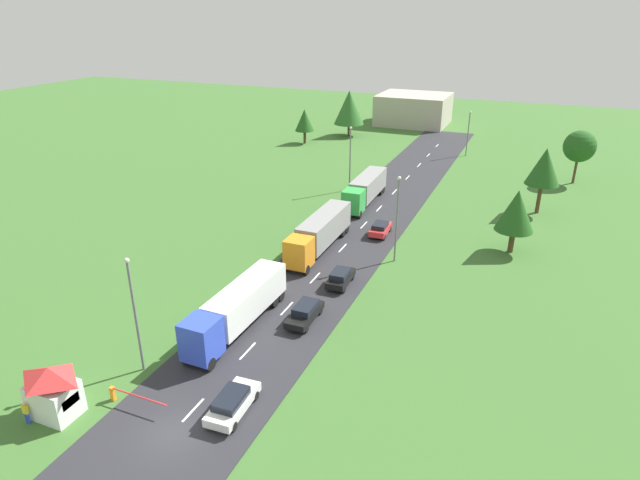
% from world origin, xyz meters
% --- Properties ---
extents(ground_plane, '(280.00, 280.00, 0.00)m').
position_xyz_m(ground_plane, '(0.00, 0.00, 0.00)').
color(ground_plane, '#3D6B2D').
extents(road, '(10.00, 140.00, 0.06)m').
position_xyz_m(road, '(0.00, 24.50, 0.03)').
color(road, '#2B2B30').
rests_on(road, ground).
extents(lane_marking_centre, '(0.16, 122.16, 0.01)m').
position_xyz_m(lane_marking_centre, '(0.00, 20.07, 0.07)').
color(lane_marking_centre, white).
rests_on(lane_marking_centre, road).
extents(truck_lead, '(2.70, 12.50, 3.55)m').
position_xyz_m(truck_lead, '(-2.28, 11.91, 2.07)').
color(truck_lead, blue).
rests_on(truck_lead, road).
extents(truck_second, '(2.52, 12.97, 3.64)m').
position_xyz_m(truck_second, '(-2.16, 28.93, 2.16)').
color(truck_second, orange).
rests_on(truck_second, road).
extents(truck_third, '(2.71, 12.36, 3.52)m').
position_xyz_m(truck_third, '(-2.39, 45.16, 2.10)').
color(truck_third, green).
rests_on(truck_third, road).
extents(car_lead, '(2.10, 4.64, 1.50)m').
position_xyz_m(car_lead, '(2.53, 3.06, 0.85)').
color(car_lead, white).
rests_on(car_lead, road).
extents(car_second, '(1.87, 4.56, 1.49)m').
position_xyz_m(car_second, '(2.27, 15.13, 0.84)').
color(car_second, black).
rests_on(car_second, road).
extents(car_third, '(1.90, 4.12, 1.52)m').
position_xyz_m(car_third, '(2.78, 22.25, 0.85)').
color(car_third, black).
rests_on(car_third, road).
extents(car_fourth, '(1.93, 4.00, 1.46)m').
position_xyz_m(car_fourth, '(2.70, 35.50, 0.83)').
color(car_fourth, red).
rests_on(car_fourth, road).
extents(guard_booth, '(3.34, 2.61, 3.67)m').
position_xyz_m(guard_booth, '(-7.98, -1.47, 1.87)').
color(guard_booth, white).
rests_on(guard_booth, ground).
extents(barrier_gate, '(4.64, 0.28, 1.05)m').
position_xyz_m(barrier_gate, '(-4.80, 1.03, 0.69)').
color(barrier_gate, orange).
rests_on(barrier_gate, ground).
extents(person_lead, '(0.38, 0.22, 1.66)m').
position_xyz_m(person_lead, '(-6.98, -1.62, 0.86)').
color(person_lead, red).
rests_on(person_lead, ground).
extents(person_second, '(0.38, 0.22, 1.67)m').
position_xyz_m(person_second, '(-9.05, -2.84, 0.87)').
color(person_second, blue).
rests_on(person_second, ground).
extents(person_third, '(0.38, 0.23, 1.77)m').
position_xyz_m(person_third, '(-7.01, -1.68, 0.93)').
color(person_third, red).
rests_on(person_third, ground).
extents(lamppost_lead, '(0.36, 0.36, 9.05)m').
position_xyz_m(lamppost_lead, '(-5.95, 4.51, 5.01)').
color(lamppost_lead, slate).
rests_on(lamppost_lead, ground).
extents(lamppost_second, '(0.36, 0.36, 9.18)m').
position_xyz_m(lamppost_second, '(6.07, 29.45, 5.07)').
color(lamppost_second, slate).
rests_on(lamppost_second, ground).
extents(lamppost_third, '(0.36, 0.36, 9.17)m').
position_xyz_m(lamppost_third, '(-6.26, 49.78, 5.07)').
color(lamppost_third, slate).
rests_on(lamppost_third, ground).
extents(lamppost_fourth, '(0.36, 0.36, 7.85)m').
position_xyz_m(lamppost_fourth, '(6.13, 76.09, 4.40)').
color(lamppost_fourth, slate).
rests_on(lamppost_fourth, ground).
extents(tree_oak, '(3.68, 3.68, 6.45)m').
position_xyz_m(tree_oak, '(-24.07, 73.70, 4.39)').
color(tree_oak, '#513823').
rests_on(tree_oak, ground).
extents(tree_birch, '(4.61, 4.61, 7.89)m').
position_xyz_m(tree_birch, '(23.53, 65.96, 5.56)').
color(tree_birch, '#513823').
rests_on(tree_birch, ground).
extents(tree_maple, '(6.00, 6.00, 9.00)m').
position_xyz_m(tree_maple, '(-18.49, 83.09, 5.69)').
color(tree_maple, '#513823').
rests_on(tree_maple, ground).
extents(tree_elm, '(4.05, 4.05, 6.99)m').
position_xyz_m(tree_elm, '(17.03, 36.54, 4.72)').
color(tree_elm, '#513823').
rests_on(tree_elm, ground).
extents(tree_ash, '(4.21, 4.21, 8.45)m').
position_xyz_m(tree_ash, '(19.12, 50.43, 6.08)').
color(tree_ash, '#513823').
rests_on(tree_ash, ground).
extents(distant_building, '(14.96, 13.05, 6.51)m').
position_xyz_m(distant_building, '(-9.25, 99.77, 3.25)').
color(distant_building, '#B2A899').
rests_on(distant_building, ground).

